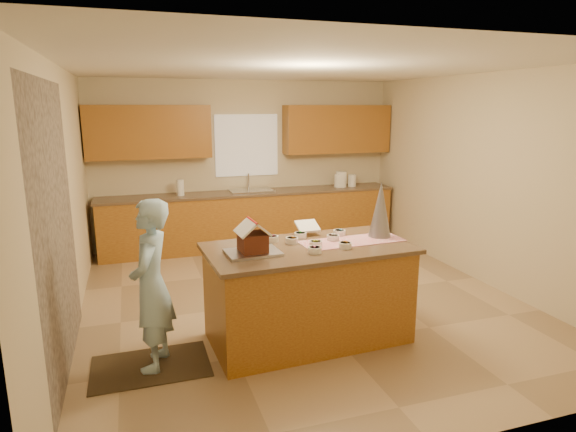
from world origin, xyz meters
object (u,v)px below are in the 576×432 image
object	(u,v)px
gingerbread_house	(253,239)
island_base	(308,295)
tinsel_tree	(380,210)
boy	(151,285)

from	to	relation	value
gingerbread_house	island_base	bearing A→B (deg)	8.15
tinsel_tree	boy	bearing A→B (deg)	-175.51
island_base	tinsel_tree	bearing A→B (deg)	3.67
gingerbread_house	boy	bearing A→B (deg)	-179.78
boy	gingerbread_house	world-z (taller)	boy
island_base	boy	size ratio (longest dim) A/B	1.25
island_base	boy	bearing A→B (deg)	-179.65
tinsel_tree	boy	world-z (taller)	tinsel_tree
island_base	gingerbread_house	xyz separation A→B (m)	(-0.57, -0.08, 0.64)
island_base	boy	xyz separation A→B (m)	(-1.48, -0.09, 0.31)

